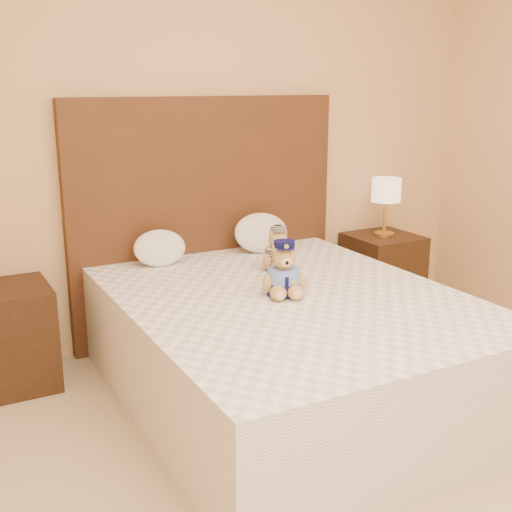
{
  "coord_description": "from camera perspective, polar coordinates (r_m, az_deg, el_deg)",
  "views": [
    {
      "loc": [
        -1.59,
        -1.4,
        1.58
      ],
      "look_at": [
        -0.06,
        1.45,
        0.7
      ],
      "focal_mm": 45.0,
      "sensor_mm": 36.0,
      "label": 1
    }
  ],
  "objects": [
    {
      "name": "teddy_police",
      "position": [
        3.18,
        2.51,
        -1.13
      ],
      "size": [
        0.3,
        0.29,
        0.28
      ],
      "primitive_type": null,
      "rotation": [
        0.0,
        0.0,
        -0.34
      ],
      "color": "#A87D41",
      "rests_on": "bed"
    },
    {
      "name": "pillow_left",
      "position": [
        3.76,
        -8.55,
        0.86
      ],
      "size": [
        0.31,
        0.2,
        0.22
      ],
      "primitive_type": "ellipsoid",
      "color": "white",
      "rests_on": "bed"
    },
    {
      "name": "headboard",
      "position": [
        4.03,
        -4.41,
        3.28
      ],
      "size": [
        1.75,
        0.08,
        1.5
      ],
      "primitive_type": "cube",
      "color": "#4B2816",
      "rests_on": "ground"
    },
    {
      "name": "bed",
      "position": [
        3.32,
        2.93,
        -7.98
      ],
      "size": [
        1.6,
        2.0,
        0.55
      ],
      "color": "white",
      "rests_on": "ground"
    },
    {
      "name": "teddy_prisoner",
      "position": [
        3.61,
        1.97,
        0.62
      ],
      "size": [
        0.22,
        0.22,
        0.24
      ],
      "primitive_type": null,
      "rotation": [
        0.0,
        0.0,
        -0.04
      ],
      "color": "#A87D41",
      "rests_on": "bed"
    },
    {
      "name": "lamp",
      "position": [
        4.49,
        11.49,
        5.52
      ],
      "size": [
        0.2,
        0.2,
        0.4
      ],
      "color": "gold",
      "rests_on": "nightstand_right"
    },
    {
      "name": "nightstand_left",
      "position": [
        3.66,
        -21.15,
        -6.76
      ],
      "size": [
        0.45,
        0.45,
        0.55
      ],
      "primitive_type": "cube",
      "color": "#361E11",
      "rests_on": "ground"
    },
    {
      "name": "nightstand_right",
      "position": [
        4.62,
        11.12,
        -1.51
      ],
      "size": [
        0.45,
        0.45,
        0.55
      ],
      "primitive_type": "cube",
      "color": "#361E11",
      "rests_on": "ground"
    },
    {
      "name": "room_walls",
      "position": [
        2.46,
        13.0,
        20.16
      ],
      "size": [
        4.04,
        4.52,
        2.72
      ],
      "color": "tan",
      "rests_on": "ground"
    },
    {
      "name": "pillow_right",
      "position": [
        4.02,
        0.48,
        2.25
      ],
      "size": [
        0.37,
        0.24,
        0.26
      ],
      "primitive_type": "ellipsoid",
      "color": "white",
      "rests_on": "bed"
    }
  ]
}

